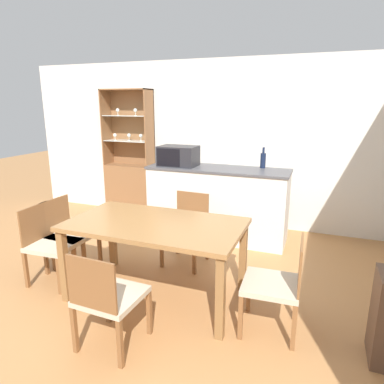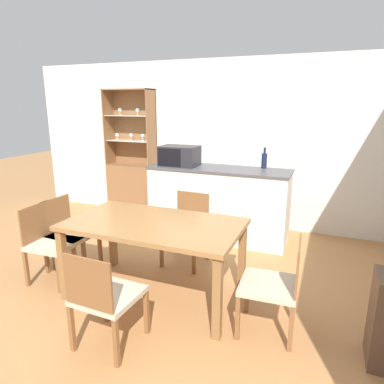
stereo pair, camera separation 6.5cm
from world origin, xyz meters
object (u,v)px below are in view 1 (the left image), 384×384
(wine_bottle, at_px, (263,160))
(dining_chair_head_far, at_px, (187,228))
(dining_table, at_px, (155,231))
(dining_chair_side_left_far, at_px, (69,234))
(dining_chair_side_right_near, at_px, (276,284))
(dining_chair_head_near, at_px, (108,297))
(dining_chair_side_left_near, at_px, (50,243))
(display_cabinet, at_px, (130,179))
(microwave, at_px, (178,156))

(wine_bottle, bearing_deg, dining_chair_head_far, -121.75)
(dining_table, bearing_deg, dining_chair_side_left_far, 173.13)
(dining_chair_head_far, relative_size, wine_bottle, 2.94)
(dining_table, distance_m, dining_chair_side_right_near, 1.22)
(dining_chair_side_right_near, bearing_deg, dining_chair_head_near, 116.81)
(dining_chair_side_left_near, distance_m, dining_chair_side_right_near, 2.38)
(display_cabinet, relative_size, wine_bottle, 7.41)
(dining_table, xyz_separation_m, dining_chair_head_far, (0.00, 0.82, -0.25))
(dining_chair_side_left_near, relative_size, dining_chair_head_far, 1.00)
(dining_chair_side_left_far, relative_size, wine_bottle, 2.94)
(dining_chair_side_right_near, height_order, microwave, microwave)
(display_cabinet, bearing_deg, microwave, -26.33)
(dining_chair_side_right_near, xyz_separation_m, dining_chair_head_near, (-1.19, -0.68, 0.00))
(display_cabinet, height_order, dining_chair_side_left_far, display_cabinet)
(dining_chair_side_left_far, distance_m, dining_chair_side_left_near, 0.29)
(dining_chair_side_right_near, height_order, dining_chair_head_far, same)
(dining_chair_side_left_far, bearing_deg, dining_chair_side_right_near, 85.97)
(dining_table, xyz_separation_m, dining_chair_head_near, (-0.00, -0.82, -0.25))
(microwave, bearing_deg, dining_chair_side_left_far, -115.28)
(dining_chair_side_right_near, bearing_deg, display_cabinet, 46.98)
(dining_chair_side_left_far, xyz_separation_m, dining_chair_head_far, (1.19, 0.67, 0.00))
(dining_chair_head_near, bearing_deg, dining_chair_side_left_near, 152.67)
(dining_chair_side_left_near, relative_size, dining_chair_head_near, 1.00)
(dining_chair_head_near, bearing_deg, dining_chair_side_right_near, 31.76)
(dining_table, height_order, dining_chair_head_near, dining_chair_head_near)
(display_cabinet, height_order, dining_table, display_cabinet)
(display_cabinet, relative_size, dining_chair_side_left_near, 2.52)
(dining_chair_side_left_near, bearing_deg, dining_table, 93.96)
(dining_chair_side_right_near, bearing_deg, dining_chair_side_left_near, 87.33)
(dining_chair_side_right_near, relative_size, dining_chair_head_far, 1.00)
(dining_chair_side_left_far, height_order, wine_bottle, wine_bottle)
(dining_chair_side_left_far, distance_m, dining_chair_side_right_near, 2.40)
(wine_bottle, bearing_deg, microwave, -167.42)
(dining_table, distance_m, dining_chair_side_left_near, 1.23)
(dining_chair_head_near, height_order, dining_chair_head_far, same)
(microwave, bearing_deg, dining_chair_head_near, -79.37)
(dining_chair_side_left_near, relative_size, microwave, 1.57)
(wine_bottle, bearing_deg, dining_chair_head_near, -104.18)
(dining_chair_side_left_far, height_order, microwave, microwave)
(wine_bottle, bearing_deg, dining_chair_side_right_near, -76.47)
(display_cabinet, xyz_separation_m, dining_chair_side_left_far, (0.43, -2.10, -0.17))
(display_cabinet, bearing_deg, dining_table, -54.10)
(dining_table, height_order, dining_chair_head_far, dining_chair_head_far)
(dining_table, distance_m, wine_bottle, 2.10)
(display_cabinet, bearing_deg, dining_chair_side_left_far, -78.32)
(dining_chair_head_near, distance_m, microwave, 2.63)
(display_cabinet, distance_m, wine_bottle, 2.40)
(dining_table, relative_size, microwave, 3.16)
(display_cabinet, relative_size, dining_chair_side_left_far, 2.52)
(dining_table, relative_size, wine_bottle, 5.91)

